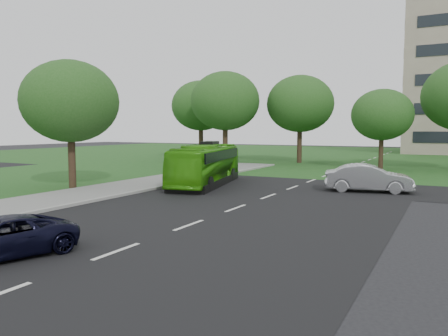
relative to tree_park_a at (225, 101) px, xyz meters
name	(u,v)px	position (x,y,z in m)	size (l,w,h in m)	color
ground	(214,216)	(12.82, -25.54, -6.58)	(160.00, 160.00, 0.00)	black
street_surfaces	(335,170)	(12.44, -2.79, -6.55)	(120.00, 120.00, 0.15)	black
tree_park_a	(225,101)	(0.00, 0.00, 0.00)	(7.30, 7.30, 9.70)	black
tree_park_b	(300,104)	(6.89, 4.08, -0.27)	(7.14, 7.14, 9.37)	black
tree_park_c	(382,115)	(15.77, 0.35, -1.67)	(5.45, 5.45, 7.24)	black
tree_park_f	(201,106)	(-5.84, 4.76, -0.12)	(7.12, 7.12, 9.51)	black
tree_side_near	(70,102)	(0.73, -21.87, -1.27)	(5.89, 5.89, 7.83)	black
bus	(206,165)	(7.32, -16.75, -5.27)	(2.21, 9.45, 2.63)	#39A010
sedan	(368,178)	(17.27, -15.15, -5.78)	(1.70, 4.89, 1.61)	#ADAEB2
suv	(0,238)	(10.32, -33.54, -6.00)	(1.92, 4.16, 1.16)	black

